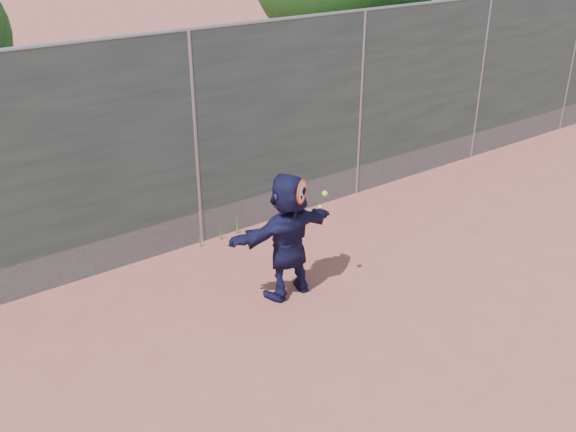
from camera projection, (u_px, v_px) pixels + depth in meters
ground at (365, 365)px, 6.78m from camera, size 80.00×80.00×0.00m
player at (288, 236)px, 7.72m from camera, size 1.50×0.50×1.60m
ball_ground at (320, 207)px, 10.33m from camera, size 0.07×0.07×0.07m
fence at (195, 137)px, 8.65m from camera, size 20.00×0.06×3.03m
swing_action at (304, 193)px, 7.36m from camera, size 0.47×0.18×0.51m
weed_clump at (223, 230)px, 9.34m from camera, size 0.68×0.07×0.30m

